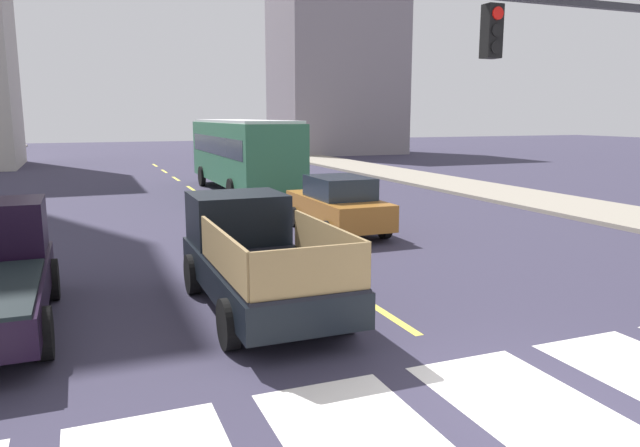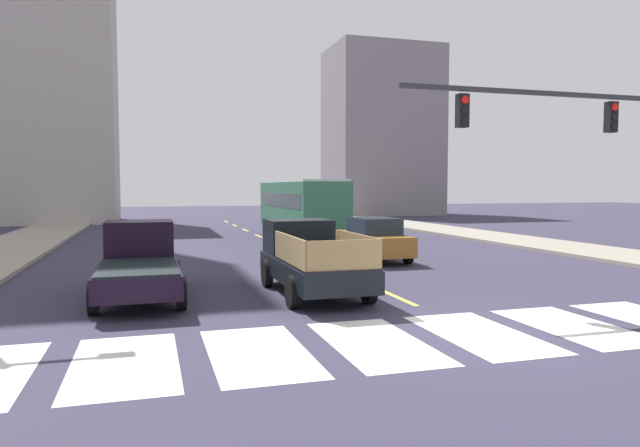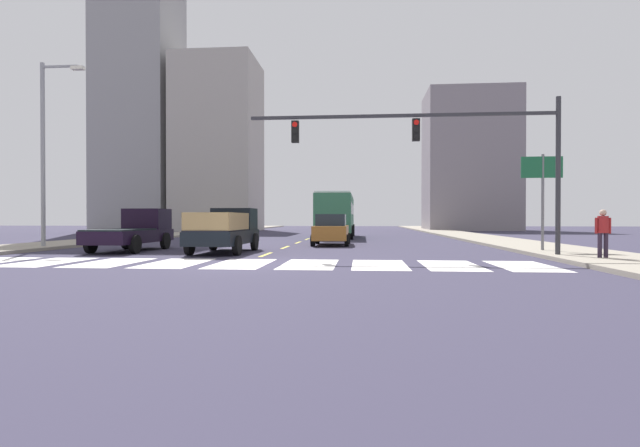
{
  "view_description": "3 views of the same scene",
  "coord_description": "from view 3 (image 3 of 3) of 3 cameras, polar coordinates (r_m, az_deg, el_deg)",
  "views": [
    {
      "loc": [
        -4.93,
        -5.14,
        3.52
      ],
      "look_at": [
        0.57,
        8.58,
        0.84
      ],
      "focal_mm": 33.51,
      "sensor_mm": 36.0,
      "label": 1
    },
    {
      "loc": [
        -6.29,
        -9.89,
        2.93
      ],
      "look_at": [
        -0.04,
        11.02,
        1.54
      ],
      "focal_mm": 32.21,
      "sensor_mm": 36.0,
      "label": 2
    },
    {
      "loc": [
        3.92,
        -15.39,
        1.48
      ],
      "look_at": [
        1.81,
        8.86,
        1.23
      ],
      "focal_mm": 26.94,
      "sensor_mm": 36.0,
      "label": 3
    }
  ],
  "objects": [
    {
      "name": "city_bus",
      "position": [
        37.06,
        1.94,
        1.32
      ],
      "size": [
        2.72,
        10.8,
        3.32
      ],
      "rotation": [
        0.0,
        0.0,
        -0.03
      ],
      "color": "#2F6B4B",
      "rests_on": "ground"
    },
    {
      "name": "lane_dash_6",
      "position": [
        49.56,
        0.44,
        -1.12
      ],
      "size": [
        0.16,
        2.4,
        0.01
      ],
      "primitive_type": "cube",
      "color": "#DBCB46",
      "rests_on": "ground"
    },
    {
      "name": "traffic_signal_gantry",
      "position": [
        18.99,
        15.31,
        9.09
      ],
      "size": [
        11.66,
        0.27,
        6.0
      ],
      "color": "#2D2D33",
      "rests_on": "ground"
    },
    {
      "name": "crosswalk_stripe_4",
      "position": [
        15.95,
        -9.3,
        -4.73
      ],
      "size": [
        1.72,
        3.53,
        0.01
      ],
      "primitive_type": "cube",
      "color": "silver",
      "rests_on": "ground"
    },
    {
      "name": "crosswalk_stripe_7",
      "position": [
        15.71,
        15.27,
        -4.82
      ],
      "size": [
        1.72,
        3.53,
        0.01
      ],
      "primitive_type": "cube",
      "color": "silver",
      "rests_on": "ground"
    },
    {
      "name": "crosswalk_stripe_6",
      "position": [
        15.47,
        7.05,
        -4.89
      ],
      "size": [
        1.72,
        3.53,
        0.01
      ],
      "primitive_type": "cube",
      "color": "silver",
      "rests_on": "ground"
    },
    {
      "name": "direction_sign_green",
      "position": [
        22.37,
        24.89,
        4.52
      ],
      "size": [
        1.7,
        0.12,
        4.2
      ],
      "color": "slate",
      "rests_on": "ground"
    },
    {
      "name": "ground_plane",
      "position": [
        15.95,
        -9.3,
        -4.74
      ],
      "size": [
        160.0,
        160.0,
        0.0
      ],
      "primitive_type": "plane",
      "color": "#332F43"
    },
    {
      "name": "pedestrian_waiting",
      "position": [
        18.96,
        30.58,
        -0.59
      ],
      "size": [
        0.53,
        0.34,
        1.64
      ],
      "rotation": [
        0.0,
        0.0,
        2.03
      ],
      "color": "#2A1E30",
      "rests_on": "sidewalk_right"
    },
    {
      "name": "crosswalk_stripe_8",
      "position": [
        16.26,
        23.09,
        -4.67
      ],
      "size": [
        1.72,
        3.53,
        0.01
      ],
      "primitive_type": "cube",
      "color": "silver",
      "rests_on": "ground"
    },
    {
      "name": "lane_dash_0",
      "position": [
        19.83,
        -6.45,
        -3.69
      ],
      "size": [
        0.16,
        2.4,
        0.01
      ],
      "primitive_type": "cube",
      "color": "#DBCB46",
      "rests_on": "ground"
    },
    {
      "name": "crosswalk_stripe_1",
      "position": [
        18.76,
        -29.66,
        -4.0
      ],
      "size": [
        1.72,
        3.53,
        0.01
      ],
      "primitive_type": "cube",
      "color": "silver",
      "rests_on": "ground"
    },
    {
      "name": "lane_dash_5",
      "position": [
        44.58,
        -0.07,
        -1.31
      ],
      "size": [
        0.16,
        2.4,
        0.01
      ],
      "primitive_type": "cube",
      "color": "#DBCB46",
      "rests_on": "ground"
    },
    {
      "name": "lane_dash_4",
      "position": [
        39.61,
        -0.7,
        -1.55
      ],
      "size": [
        0.16,
        2.4,
        0.01
      ],
      "primitive_type": "cube",
      "color": "#DBCB46",
      "rests_on": "ground"
    },
    {
      "name": "tower_tall_centre",
      "position": [
        68.17,
        -20.67,
        20.76
      ],
      "size": [
        8.96,
        8.44,
        50.07
      ],
      "primitive_type": "cube",
      "color": "gray",
      "rests_on": "ground"
    },
    {
      "name": "block_mid_left",
      "position": [
        64.3,
        17.37,
        7.05
      ],
      "size": [
        11.08,
        8.36,
        17.5
      ],
      "primitive_type": "cube",
      "color": "gray",
      "rests_on": "ground"
    },
    {
      "name": "crosswalk_stripe_3",
      "position": [
        16.64,
        -16.82,
        -4.53
      ],
      "size": [
        1.72,
        3.53,
        0.01
      ],
      "primitive_type": "cube",
      "color": "silver",
      "rests_on": "ground"
    },
    {
      "name": "crosswalk_stripe_5",
      "position": [
        15.55,
        -1.25,
        -4.86
      ],
      "size": [
        1.72,
        3.53,
        0.01
      ],
      "primitive_type": "cube",
      "color": "silver",
      "rests_on": "ground"
    },
    {
      "name": "lane_dash_1",
      "position": [
        24.74,
        -4.15,
        -2.84
      ],
      "size": [
        0.16,
        2.4,
        0.01
      ],
      "primitive_type": "cube",
      "color": "#DBCB46",
      "rests_on": "ground"
    },
    {
      "name": "crosswalk_stripe_2",
      "position": [
        17.59,
        -23.63,
        -4.27
      ],
      "size": [
        1.72,
        3.53,
        0.01
      ],
      "primitive_type": "cube",
      "color": "silver",
      "rests_on": "ground"
    },
    {
      "name": "lane_dash_2",
      "position": [
        29.68,
        -2.62,
        -2.27
      ],
      "size": [
        0.16,
        2.4,
        0.01
      ],
      "primitive_type": "cube",
      "color": "#DBCB46",
      "rests_on": "ground"
    },
    {
      "name": "lane_dash_3",
      "position": [
        34.64,
        -1.52,
        -1.86
      ],
      "size": [
        0.16,
        2.4,
        0.01
      ],
      "primitive_type": "cube",
      "color": "#DBCB46",
      "rests_on": "ground"
    },
    {
      "name": "sidewalk_right",
      "position": [
        34.51,
        19.46,
        -1.78
      ],
      "size": [
        3.94,
        110.0,
        0.15
      ],
      "primitive_type": "cube",
      "color": "gray",
      "rests_on": "ground"
    },
    {
      "name": "sedan_near_left",
      "position": [
        26.71,
        1.36,
        -0.74
      ],
      "size": [
        2.02,
        4.4,
        1.72
      ],
      "rotation": [
        0.0,
        0.0,
        -0.03
      ],
      "color": "#A86725",
      "rests_on": "ground"
    },
    {
      "name": "lane_dash_7",
      "position": [
        54.55,
        0.86,
        -0.97
      ],
      "size": [
        0.16,
        2.4,
        0.01
      ],
      "primitive_type": "cube",
      "color": "#DBCB46",
      "rests_on": "ground"
    },
    {
      "name": "block_mid_right",
      "position": [
        60.61,
        -11.96,
        9.01
      ],
      "size": [
        9.49,
        8.98,
        20.75
      ],
      "primitive_type": "cube",
      "color": "#A9A39C",
      "rests_on": "ground"
    },
    {
      "name": "streetlight_left",
      "position": [
        26.93,
        -29.78,
        7.96
      ],
      "size": [
        2.2,
        0.28,
        9.0
      ],
      "color": "gray",
      "rests_on": "ground"
    },
    {
      "name": "sidewalk_left",
      "position": [
        37.25,
        -21.26,
        -1.62
      ],
      "size": [
        3.94,
        110.0,
        0.15
      ],
      "primitive_type": "cube",
      "color": "gray",
      "rests_on": "ground"
    },
    {
      "name": "pickup_stakebed",
      "position": [
        21.62,
        -10.98,
        -0.86
      ],
      "size": [
        2.18,
        5.2,
        1.96
      ],
      "rotation": [
        0.0,
        0.0,
        0.04
      ],
      "color": "black",
      "rests_on": "ground"
    },
    {
      "name": "pickup_dark",
      "position": [
        23.88,
        -21.06,
        -0.79
      ],
      "size": [
        2.18,
        5.2,
        1.96
      ],
      "rotation": [
        0.0,
        0.0,
        0.01
      ],
      "color": "black",
      "rests_on": "ground"
    }
  ]
}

